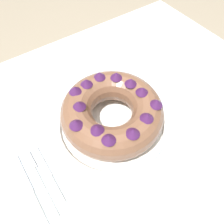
# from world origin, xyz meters

# --- Properties ---
(ground_plane) EXTENTS (8.00, 8.00, 0.00)m
(ground_plane) POSITION_xyz_m (0.00, 0.00, 0.00)
(ground_plane) COLOR gray
(dining_table) EXTENTS (1.18, 0.94, 0.76)m
(dining_table) POSITION_xyz_m (0.00, 0.00, 0.65)
(dining_table) COLOR silver
(dining_table) RESTS_ON ground_plane
(serving_dish) EXTENTS (0.32, 0.32, 0.02)m
(serving_dish) POSITION_xyz_m (-0.01, 0.02, 0.77)
(serving_dish) COLOR white
(serving_dish) RESTS_ON dining_table
(bundt_cake) EXTENTS (0.28, 0.28, 0.10)m
(bundt_cake) POSITION_xyz_m (-0.01, 0.02, 0.83)
(bundt_cake) COLOR brown
(bundt_cake) RESTS_ON serving_dish
(fork) EXTENTS (0.02, 0.20, 0.01)m
(fork) POSITION_xyz_m (-0.26, -0.01, 0.76)
(fork) COLOR white
(fork) RESTS_ON dining_table
(serving_knife) EXTENTS (0.02, 0.21, 0.01)m
(serving_knife) POSITION_xyz_m (-0.29, -0.03, 0.76)
(serving_knife) COLOR white
(serving_knife) RESTS_ON dining_table
(cake_knife) EXTENTS (0.02, 0.17, 0.01)m
(cake_knife) POSITION_xyz_m (-0.23, -0.02, 0.76)
(cake_knife) COLOR white
(cake_knife) RESTS_ON dining_table
(napkin) EXTENTS (0.16, 0.11, 0.00)m
(napkin) POSITION_xyz_m (0.28, 0.07, 0.76)
(napkin) COLOR white
(napkin) RESTS_ON dining_table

